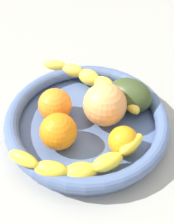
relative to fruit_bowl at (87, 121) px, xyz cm
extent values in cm
cube|color=#969894|center=(0.00, 0.00, -3.69)|extent=(120.00, 120.00, 3.00)
cylinder|color=#4D6495|center=(0.00, 0.00, -1.38)|extent=(27.95, 27.95, 1.62)
torus|color=#4D6495|center=(0.00, 0.00, 0.75)|extent=(29.79, 29.79, 2.63)
ellipsoid|color=yellow|center=(-7.21, 4.11, 2.26)|extent=(3.77, 5.39, 2.25)
ellipsoid|color=yellow|center=(-8.18, 0.30, 1.82)|extent=(3.46, 5.28, 2.73)
ellipsoid|color=yellow|center=(-8.43, -3.62, 1.38)|extent=(3.37, 5.02, 3.21)
ellipsoid|color=yellow|center=(-7.93, -7.52, 1.38)|extent=(4.21, 5.50, 3.21)
ellipsoid|color=yellow|center=(-6.72, -11.26, 1.82)|extent=(4.45, 5.60, 2.73)
ellipsoid|color=yellow|center=(-4.84, -14.71, 2.26)|extent=(4.61, 5.33, 2.25)
ellipsoid|color=yellow|center=(13.98, 0.52, 2.66)|extent=(3.70, 5.73, 2.11)
ellipsoid|color=yellow|center=(11.92, 4.45, 1.85)|extent=(5.33, 5.88, 2.67)
ellipsoid|color=yellow|center=(8.76, 7.54, 1.05)|extent=(6.23, 5.73, 3.24)
ellipsoid|color=yellow|center=(4.79, 9.51, 1.85)|extent=(5.89, 4.14, 2.67)
ellipsoid|color=yellow|center=(0.41, 10.15, 2.66)|extent=(5.36, 2.17, 2.11)
sphere|color=orange|center=(6.61, 0.36, 2.57)|extent=(6.29, 6.29, 6.29)
sphere|color=orange|center=(3.01, -5.22, 2.51)|extent=(6.16, 6.16, 6.16)
sphere|color=orange|center=(-0.37, 8.56, 1.96)|extent=(5.06, 5.06, 5.06)
sphere|color=#F9A15B|center=(-2.93, 1.51, 3.36)|extent=(7.85, 7.85, 7.85)
ellipsoid|color=#344522|center=(-8.88, 2.47, 2.47)|extent=(8.04, 9.75, 6.08)
camera|label=1|loc=(24.70, 25.46, 39.31)|focal=46.36mm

